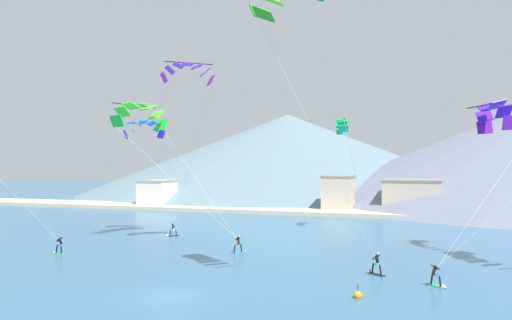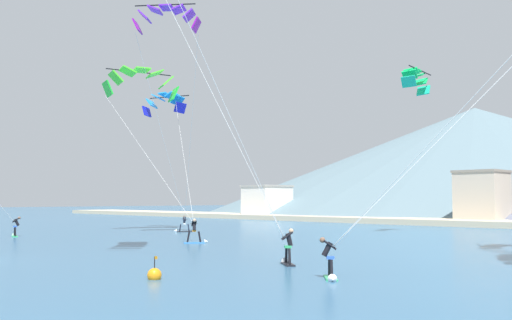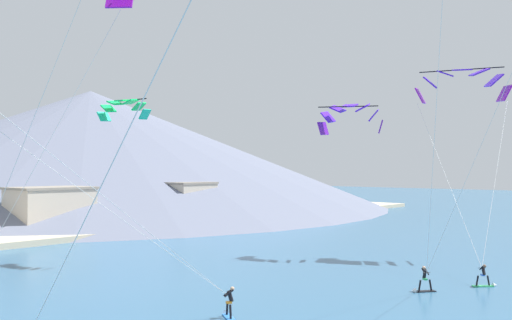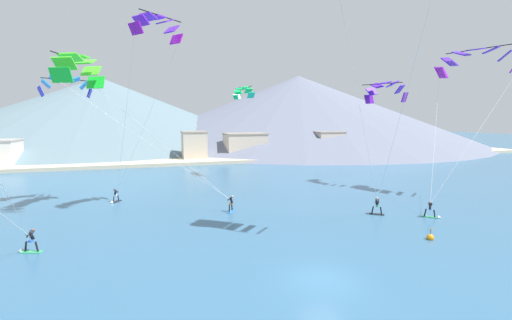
# 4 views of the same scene
# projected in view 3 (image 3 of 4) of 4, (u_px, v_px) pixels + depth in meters

# --- Properties ---
(kitesurfer_near_lead) EXTENTS (1.27, 1.68, 1.82)m
(kitesurfer_near_lead) POSITION_uv_depth(u_px,v_px,m) (228.00, 307.00, 32.05)
(kitesurfer_near_lead) COLOR #337FDB
(kitesurfer_near_lead) RESTS_ON ground
(kitesurfer_far_left) EXTENTS (1.48, 1.54, 1.69)m
(kitesurfer_far_left) POSITION_uv_depth(u_px,v_px,m) (486.00, 280.00, 40.26)
(kitesurfer_far_left) COLOR #33B266
(kitesurfer_far_left) RESTS_ON ground
(kitesurfer_far_right) EXTENTS (1.63, 1.37, 1.79)m
(kitesurfer_far_right) POSITION_uv_depth(u_px,v_px,m) (422.00, 284.00, 38.58)
(kitesurfer_far_right) COLOR black
(kitesurfer_far_right) RESTS_ON ground
(parafoil_kite_far_left) EXTENTS (14.03, 9.84, 16.44)m
(parafoil_kite_far_left) POSITION_uv_depth(u_px,v_px,m) (462.00, 81.00, 52.73)
(parafoil_kite_far_left) COLOR purple
(parafoil_kite_distant_high_outer) EXTENTS (3.95, 6.20, 2.94)m
(parafoil_kite_distant_high_outer) POSITION_uv_depth(u_px,v_px,m) (350.00, 115.00, 53.69)
(parafoil_kite_distant_high_outer) COLOR #6519AA
(parafoil_kite_distant_mid_solo) EXTENTS (2.38, 5.34, 1.91)m
(parafoil_kite_distant_mid_solo) POSITION_uv_depth(u_px,v_px,m) (124.00, 107.00, 49.86)
(parafoil_kite_distant_mid_solo) COLOR #19C392
(shore_building_promenade_mid) EXTENTS (7.08, 5.63, 6.31)m
(shore_building_promenade_mid) POSITION_uv_depth(u_px,v_px,m) (189.00, 203.00, 85.54)
(shore_building_promenade_mid) COLOR beige
(shore_building_promenade_mid) RESTS_ON ground
(shore_building_quay_east) EXTENTS (9.84, 7.10, 6.00)m
(shore_building_quay_east) POSITION_uv_depth(u_px,v_px,m) (50.00, 210.00, 72.79)
(shore_building_quay_east) COLOR beige
(shore_building_quay_east) RESTS_ON ground
(mountain_peak_central_summit) EXTENTS (129.90, 129.90, 25.63)m
(mountain_peak_central_summit) POSITION_uv_depth(u_px,v_px,m) (90.00, 148.00, 126.85)
(mountain_peak_central_summit) COLOR slate
(mountain_peak_central_summit) RESTS_ON ground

